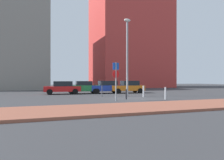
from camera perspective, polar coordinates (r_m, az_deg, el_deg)
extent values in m
plane|color=#38383A|center=(18.37, 6.06, -5.16)|extent=(120.00, 120.00, 0.00)
cube|color=#93513D|center=(13.29, 17.01, -6.82)|extent=(40.00, 4.11, 0.14)
cube|color=red|center=(24.68, -13.60, -2.39)|extent=(4.21, 1.90, 0.61)
cube|color=black|center=(24.67, -13.47, -1.01)|extent=(2.19, 1.66, 0.58)
cylinder|color=black|center=(23.83, -16.90, -3.21)|extent=(0.65, 0.25, 0.64)
cylinder|color=black|center=(25.52, -16.85, -2.99)|extent=(0.65, 0.25, 0.64)
cylinder|color=black|center=(23.96, -10.15, -3.19)|extent=(0.65, 0.25, 0.64)
cylinder|color=black|center=(25.64, -10.54, -2.98)|extent=(0.65, 0.25, 0.64)
cube|color=#237238|center=(25.10, -8.07, -2.25)|extent=(4.10, 2.07, 0.70)
cube|color=black|center=(25.10, -7.79, -0.87)|extent=(1.92, 1.80, 0.50)
cylinder|color=black|center=(24.05, -11.00, -3.18)|extent=(0.65, 0.26, 0.64)
cylinder|color=black|center=(25.89, -11.33, -2.95)|extent=(0.65, 0.26, 0.64)
cylinder|color=black|center=(24.43, -4.62, -3.13)|extent=(0.65, 0.26, 0.64)
cylinder|color=black|center=(26.23, -5.39, -2.91)|extent=(0.65, 0.26, 0.64)
cube|color=#1E389E|center=(25.57, -1.60, -2.23)|extent=(4.04, 2.06, 0.67)
cube|color=black|center=(25.59, -1.23, -0.85)|extent=(2.23, 1.79, 0.56)
cylinder|color=black|center=(24.43, -4.16, -3.13)|extent=(0.65, 0.26, 0.64)
cylinder|color=black|center=(26.18, -4.90, -2.92)|extent=(0.65, 0.26, 0.64)
cylinder|color=black|center=(25.07, 1.84, -3.05)|extent=(0.65, 0.26, 0.64)
cylinder|color=black|center=(26.78, 0.74, -2.86)|extent=(0.65, 0.26, 0.64)
cube|color=orange|center=(26.13, 4.12, -2.21)|extent=(4.37, 2.11, 0.65)
cube|color=black|center=(26.24, 4.93, -0.86)|extent=(2.13, 1.81, 0.58)
cylinder|color=black|center=(24.84, 1.65, -3.08)|extent=(0.65, 0.26, 0.64)
cylinder|color=black|center=(26.58, 0.53, -2.88)|extent=(0.65, 0.26, 0.64)
cylinder|color=black|center=(25.81, 7.82, -2.96)|extent=(0.65, 0.26, 0.64)
cylinder|color=black|center=(27.49, 6.36, -2.78)|extent=(0.65, 0.26, 0.64)
cylinder|color=gray|center=(16.31, 1.08, -0.45)|extent=(0.10, 0.10, 3.05)
cube|color=#1447B7|center=(16.34, 1.08, 3.83)|extent=(0.55, 0.15, 0.55)
cylinder|color=red|center=(16.31, 1.08, 1.63)|extent=(0.59, 0.15, 0.60)
cylinder|color=#4C4C51|center=(20.40, -2.80, -3.00)|extent=(0.08, 0.08, 1.17)
cube|color=black|center=(20.38, -2.80, -0.96)|extent=(0.18, 0.14, 0.28)
cylinder|color=gray|center=(20.77, 4.24, 5.80)|extent=(0.20, 0.20, 7.50)
ellipsoid|color=silver|center=(21.52, 4.24, 16.19)|extent=(0.70, 0.36, 0.30)
cylinder|color=#B7B7BC|center=(20.15, 8.72, -3.14)|extent=(0.16, 0.16, 1.10)
cylinder|color=black|center=(17.69, 3.96, -3.95)|extent=(0.12, 0.12, 0.86)
cylinder|color=#B7B7BC|center=(18.07, 14.58, -3.58)|extent=(0.14, 0.14, 1.05)
cube|color=#BF3833|center=(50.47, 4.68, 12.37)|extent=(16.32, 14.62, 24.95)
cube|color=gray|center=(43.77, -26.73, 9.58)|extent=(14.43, 15.92, 17.88)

